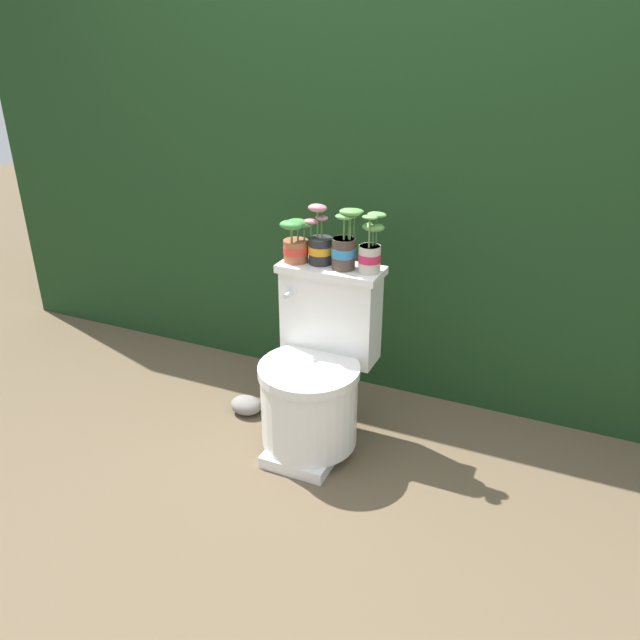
{
  "coord_description": "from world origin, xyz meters",
  "views": [
    {
      "loc": [
        0.83,
        -1.91,
        1.55
      ],
      "look_at": [
        -0.05,
        0.06,
        0.54
      ],
      "focal_mm": 35.0,
      "sensor_mm": 36.0,
      "label": 1
    }
  ],
  "objects_px": {
    "garden_stone": "(246,405)",
    "potted_plant_left": "(296,241)",
    "toilet": "(316,378)",
    "potted_plant_midleft": "(320,244)",
    "potted_plant_midright": "(370,250)",
    "potted_plant_middle": "(345,245)"
  },
  "relations": [
    {
      "from": "garden_stone",
      "to": "potted_plant_left",
      "type": "bearing_deg",
      "value": 15.77
    },
    {
      "from": "garden_stone",
      "to": "toilet",
      "type": "bearing_deg",
      "value": -10.09
    },
    {
      "from": "potted_plant_left",
      "to": "potted_plant_middle",
      "type": "bearing_deg",
      "value": 2.4
    },
    {
      "from": "potted_plant_midleft",
      "to": "potted_plant_midright",
      "type": "distance_m",
      "value": 0.21
    },
    {
      "from": "potted_plant_middle",
      "to": "potted_plant_midright",
      "type": "height_order",
      "value": "potted_plant_middle"
    },
    {
      "from": "toilet",
      "to": "potted_plant_midleft",
      "type": "height_order",
      "value": "potted_plant_midleft"
    },
    {
      "from": "toilet",
      "to": "potted_plant_midright",
      "type": "xyz_separation_m",
      "value": [
        0.16,
        0.14,
        0.51
      ]
    },
    {
      "from": "garden_stone",
      "to": "potted_plant_midright",
      "type": "bearing_deg",
      "value": 8.22
    },
    {
      "from": "potted_plant_midleft",
      "to": "potted_plant_midright",
      "type": "xyz_separation_m",
      "value": [
        0.21,
        -0.01,
        0.01
      ]
    },
    {
      "from": "potted_plant_midright",
      "to": "potted_plant_middle",
      "type": "bearing_deg",
      "value": -177.85
    },
    {
      "from": "potted_plant_midleft",
      "to": "potted_plant_middle",
      "type": "relative_size",
      "value": 0.99
    },
    {
      "from": "potted_plant_midleft",
      "to": "potted_plant_midright",
      "type": "height_order",
      "value": "potted_plant_midleft"
    },
    {
      "from": "toilet",
      "to": "potted_plant_left",
      "type": "xyz_separation_m",
      "value": [
        -0.14,
        0.13,
        0.51
      ]
    },
    {
      "from": "garden_stone",
      "to": "potted_plant_middle",
      "type": "bearing_deg",
      "value": 9.64
    },
    {
      "from": "potted_plant_midleft",
      "to": "potted_plant_midright",
      "type": "relative_size",
      "value": 1.02
    },
    {
      "from": "potted_plant_left",
      "to": "potted_plant_midright",
      "type": "height_order",
      "value": "potted_plant_midright"
    },
    {
      "from": "potted_plant_midright",
      "to": "garden_stone",
      "type": "distance_m",
      "value": 0.94
    },
    {
      "from": "potted_plant_midleft",
      "to": "potted_plant_left",
      "type": "bearing_deg",
      "value": -164.11
    },
    {
      "from": "toilet",
      "to": "potted_plant_midleft",
      "type": "bearing_deg",
      "value": 108.08
    },
    {
      "from": "potted_plant_midleft",
      "to": "potted_plant_middle",
      "type": "height_order",
      "value": "potted_plant_middle"
    },
    {
      "from": "toilet",
      "to": "garden_stone",
      "type": "bearing_deg",
      "value": 169.91
    },
    {
      "from": "potted_plant_left",
      "to": "potted_plant_midright",
      "type": "distance_m",
      "value": 0.3
    }
  ]
}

